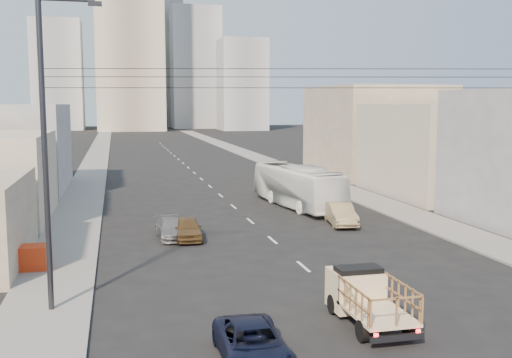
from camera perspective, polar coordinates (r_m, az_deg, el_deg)
name	(u,v)px	position (r m, az deg, el deg)	size (l,w,h in m)	color
ground	(370,324)	(22.95, 10.79, -13.38)	(420.00, 420.00, 0.00)	black
sidewalk_left	(96,159)	(89.98, -14.99, 1.82)	(3.50, 180.00, 0.12)	gray
sidewalk_right	(253,156)	(92.28, -0.24, 2.19)	(3.50, 180.00, 0.12)	gray
lane_dashes	(191,170)	(73.56, -6.20, 0.85)	(0.15, 104.00, 0.01)	silver
flatbed_pickup	(367,294)	(22.62, 10.55, -10.75)	(1.95, 4.41, 1.90)	beige
navy_pickup	(253,344)	(19.21, -0.32, -15.46)	(2.02, 4.39, 1.22)	black
city_bus	(297,186)	(46.91, 3.97, -0.67)	(2.76, 11.81, 3.29)	white
sedan_brown	(188,228)	(35.90, -6.51, -4.70)	(1.56, 3.87, 1.32)	brown
sedan_tan	(341,214)	(40.31, 8.05, -3.33)	(1.54, 4.41, 1.45)	#937B56
sedan_grey	(171,229)	(36.37, -8.07, -4.70)	(1.63, 4.01, 1.16)	slate
streetlamp_left	(47,146)	(23.77, -19.25, 2.98)	(2.36, 0.25, 12.00)	#2D2D33
overhead_wires	(359,78)	(22.91, 9.78, 9.47)	(23.01, 5.02, 0.72)	black
crate_stack	(31,257)	(30.91, -20.61, -7.00)	(1.80, 1.20, 1.14)	red
bldg_right_mid	(445,150)	(55.56, 17.58, 2.67)	(11.00, 14.00, 8.00)	#B7A993
bldg_right_far	(375,131)	(69.91, 11.24, 4.53)	(12.00, 16.00, 10.00)	gray
high_rise_tower	(129,31)	(190.92, -12.00, 13.59)	(20.00, 20.00, 60.00)	gray
midrise_ne	(195,69)	(206.70, -5.82, 10.41)	(16.00, 16.00, 40.00)	#919499
midrise_nw	(58,76)	(200.52, -18.35, 9.34)	(15.00, 15.00, 34.00)	#919499
midrise_back	(156,65)	(220.54, -9.48, 10.67)	(18.00, 18.00, 44.00)	gray
midrise_east	(242,85)	(188.74, -1.34, 8.94)	(14.00, 14.00, 28.00)	#919499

